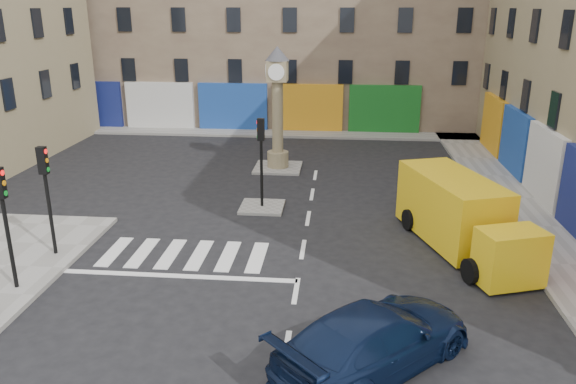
# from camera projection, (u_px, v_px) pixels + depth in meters

# --- Properties ---
(ground) EXTENTS (120.00, 120.00, 0.00)m
(ground) POSITION_uv_depth(u_px,v_px,m) (293.00, 308.00, 15.85)
(ground) COLOR black
(ground) RESTS_ON ground
(sidewalk_right) EXTENTS (2.60, 30.00, 0.15)m
(sidewalk_right) POSITION_uv_depth(u_px,v_px,m) (511.00, 199.00, 24.49)
(sidewalk_right) COLOR gray
(sidewalk_right) RESTS_ON ground
(sidewalk_far) EXTENTS (32.00, 2.40, 0.15)m
(sidewalk_far) POSITION_uv_depth(u_px,v_px,m) (262.00, 132.00, 37.13)
(sidewalk_far) COLOR gray
(sidewalk_far) RESTS_ON ground
(island_near) EXTENTS (1.80, 1.80, 0.12)m
(island_near) POSITION_uv_depth(u_px,v_px,m) (262.00, 207.00, 23.56)
(island_near) COLOR gray
(island_near) RESTS_ON ground
(island_far) EXTENTS (2.40, 2.40, 0.12)m
(island_far) POSITION_uv_depth(u_px,v_px,m) (278.00, 168.00, 29.22)
(island_far) COLOR gray
(island_far) RESTS_ON ground
(traffic_light_left_near) EXTENTS (0.28, 0.22, 3.70)m
(traffic_light_left_near) POSITION_uv_depth(u_px,v_px,m) (4.00, 209.00, 15.94)
(traffic_light_left_near) COLOR black
(traffic_light_left_near) RESTS_ON sidewalk_left
(traffic_light_left_far) EXTENTS (0.28, 0.22, 3.70)m
(traffic_light_left_far) POSITION_uv_depth(u_px,v_px,m) (46.00, 184.00, 18.21)
(traffic_light_left_far) COLOR black
(traffic_light_left_far) RESTS_ON sidewalk_left
(traffic_light_island) EXTENTS (0.28, 0.22, 3.70)m
(traffic_light_island) POSITION_uv_depth(u_px,v_px,m) (261.00, 148.00, 22.75)
(traffic_light_island) COLOR black
(traffic_light_island) RESTS_ON island_near
(clock_pillar) EXTENTS (1.20, 1.20, 6.10)m
(clock_pillar) POSITION_uv_depth(u_px,v_px,m) (278.00, 101.00, 28.11)
(clock_pillar) COLOR #887A59
(clock_pillar) RESTS_ON island_far
(navy_sedan) EXTENTS (5.37, 5.36, 1.57)m
(navy_sedan) POSITION_uv_depth(u_px,v_px,m) (375.00, 338.00, 13.03)
(navy_sedan) COLOR black
(navy_sedan) RESTS_ON ground
(yellow_van) EXTENTS (3.97, 6.92, 2.41)m
(yellow_van) POSITION_uv_depth(u_px,v_px,m) (460.00, 215.00, 19.45)
(yellow_van) COLOR yellow
(yellow_van) RESTS_ON ground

